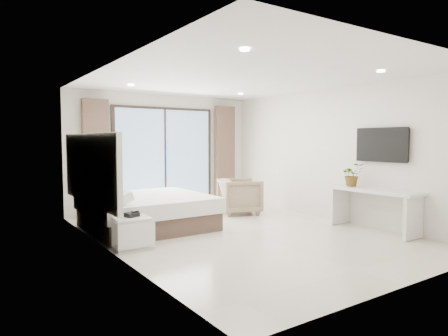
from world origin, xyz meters
The scene contains 8 objects.
ground centered at (0.00, 0.00, 0.00)m, with size 6.20×6.20×0.00m, color beige.
room_shell centered at (-0.20, 0.86, 1.58)m, with size 4.62×6.22×2.72m.
bed centered at (-1.23, 1.30, 0.31)m, with size 2.15×2.05×0.74m.
nightstand centered at (-1.98, 0.10, 0.24)m, with size 0.56×0.47×0.47m.
phone centered at (-1.96, 0.14, 0.51)m, with size 0.20×0.15×0.07m, color black.
console_desk centered at (2.04, -1.22, 0.57)m, with size 0.52×1.67×0.77m.
plant centered at (2.04, -0.73, 0.94)m, with size 0.39×0.43×0.34m, color #33662D.
armchair centered at (1.09, 1.53, 0.43)m, with size 0.83×0.78×0.86m, color #978663.
Camera 1 is at (-4.14, -5.57, 1.63)m, focal length 32.00 mm.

